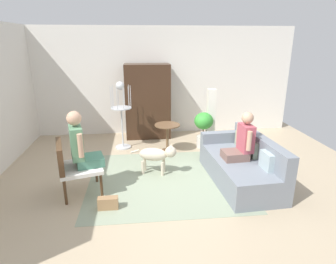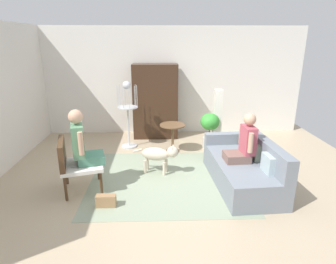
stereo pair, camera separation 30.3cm
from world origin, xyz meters
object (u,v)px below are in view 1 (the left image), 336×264
object	(u,v)px
column_lamp	(211,118)
handbag	(108,203)
person_on_armchair	(81,145)
couch	(242,165)
round_end_table	(167,133)
armoire_cabinet	(148,101)
dog	(157,155)
person_on_couch	(242,141)
bird_cage_stand	(121,111)
potted_plant	(204,126)
armchair	(72,164)

from	to	relation	value
column_lamp	handbag	world-z (taller)	column_lamp
person_on_armchair	couch	bearing A→B (deg)	2.73
round_end_table	armoire_cabinet	world-z (taller)	armoire_cabinet
dog	round_end_table	bearing A→B (deg)	74.20
couch	handbag	size ratio (longest dim) A/B	6.52
couch	person_on_couch	distance (m)	0.47
person_on_armchair	armoire_cabinet	size ratio (longest dim) A/B	0.49
bird_cage_stand	person_on_armchair	bearing A→B (deg)	-105.09
potted_plant	handbag	size ratio (longest dim) A/B	2.79
person_on_couch	potted_plant	distance (m)	1.78
dog	armoire_cabinet	world-z (taller)	armoire_cabinet
person_on_couch	armoire_cabinet	size ratio (longest dim) A/B	0.45
dog	handbag	distance (m)	1.39
round_end_table	dog	xyz separation A→B (m)	(-0.30, -1.08, -0.07)
round_end_table	armoire_cabinet	bearing A→B (deg)	108.99
couch	person_on_couch	world-z (taller)	person_on_couch
column_lamp	round_end_table	bearing A→B (deg)	-164.50
person_on_armchair	handbag	xyz separation A→B (m)	(0.43, -0.55, -0.74)
round_end_table	potted_plant	size ratio (longest dim) A/B	0.77
person_on_armchair	round_end_table	size ratio (longest dim) A/B	1.43
armchair	person_on_couch	size ratio (longest dim) A/B	1.09
couch	potted_plant	distance (m)	1.75
bird_cage_stand	handbag	bearing A→B (deg)	-92.40
person_on_couch	handbag	xyz separation A→B (m)	(-2.23, -0.64, -0.66)
person_on_armchair	column_lamp	xyz separation A→B (m)	(2.58, 1.92, -0.16)
person_on_couch	potted_plant	size ratio (longest dim) A/B	0.99
bird_cage_stand	armoire_cabinet	bearing A→B (deg)	50.57
person_on_couch	round_end_table	distance (m)	1.93
person_on_armchair	handbag	size ratio (longest dim) A/B	3.04
person_on_couch	column_lamp	bearing A→B (deg)	92.61
armoire_cabinet	bird_cage_stand	bearing A→B (deg)	-129.43
couch	person_on_couch	bearing A→B (deg)	-140.82
round_end_table	person_on_armchair	bearing A→B (deg)	-133.24
dog	armoire_cabinet	distance (m)	2.25
column_lamp	armoire_cabinet	world-z (taller)	armoire_cabinet
armchair	potted_plant	distance (m)	3.17
potted_plant	person_on_armchair	bearing A→B (deg)	-142.49
person_on_couch	handbag	size ratio (longest dim) A/B	2.77
dog	bird_cage_stand	bearing A→B (deg)	116.00
armoire_cabinet	armchair	bearing A→B (deg)	-115.19
couch	handbag	distance (m)	2.38
person_on_couch	column_lamp	world-z (taller)	column_lamp
round_end_table	column_lamp	distance (m)	1.10
bird_cage_stand	armoire_cabinet	world-z (taller)	armoire_cabinet
person_on_couch	dog	world-z (taller)	person_on_couch
column_lamp	person_on_armchair	bearing A→B (deg)	-143.27
person_on_couch	handbag	world-z (taller)	person_on_couch
person_on_armchair	dog	bearing A→B (deg)	24.35
person_on_armchair	bird_cage_stand	distance (m)	2.06
armoire_cabinet	person_on_couch	bearing A→B (deg)	-60.40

